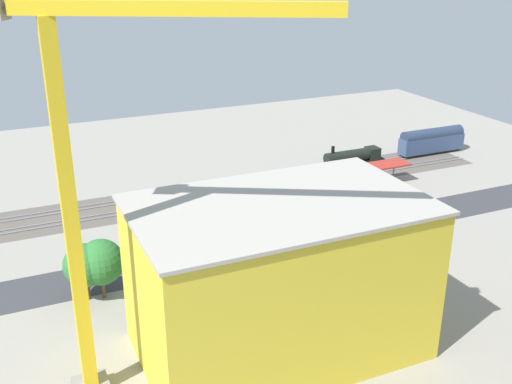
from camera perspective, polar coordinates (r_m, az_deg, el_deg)
ground_plane at (r=99.42m, az=3.04°, el=-3.91°), size 168.81×168.81×0.00m
rail_bed at (r=117.43m, az=-1.79°, el=0.25°), size 105.60×13.82×0.01m
street_asphalt at (r=97.67m, az=3.64°, el=-4.41°), size 105.57×9.75×0.01m
track_rails at (r=117.37m, az=-1.79°, el=0.33°), size 105.50×7.38×0.12m
platform_canopy_near at (r=111.72m, az=3.16°, el=1.13°), size 51.78×4.83×3.93m
locomotive at (r=131.67m, az=9.27°, el=3.20°), size 14.06×2.84×5.02m
passenger_coach at (r=143.16m, az=16.15°, el=4.67°), size 16.17×3.13×5.92m
parked_car_0 at (r=107.58m, az=9.93°, el=-1.74°), size 4.76×1.87×1.65m
parked_car_1 at (r=103.57m, az=6.03°, el=-2.41°), size 4.65×1.84×1.87m
parked_car_2 at (r=99.85m, az=2.23°, el=-3.28°), size 4.85×1.91×1.79m
parked_car_3 at (r=97.12m, az=-1.37°, el=-4.07°), size 4.83×2.05×1.56m
parked_car_4 at (r=94.56m, az=-5.41°, el=-4.85°), size 4.29×2.01×1.81m
parked_car_5 at (r=93.01m, az=-10.25°, el=-5.63°), size 4.09×2.06×1.70m
construction_building at (r=68.37m, az=2.15°, el=-8.18°), size 31.13×18.94×17.72m
construction_roof_slab at (r=64.34m, az=2.26°, el=-1.17°), size 31.74×19.55×0.40m
tower_crane at (r=56.39m, az=-14.85°, el=1.22°), size 27.28×15.66×39.62m
box_truck_0 at (r=84.79m, az=0.33°, el=-7.49°), size 8.43×2.75×3.14m
box_truck_1 at (r=82.84m, az=-7.27°, el=-8.33°), size 10.31×3.06×3.43m
box_truck_2 at (r=88.81m, az=4.90°, el=-6.14°), size 9.68×3.12×3.15m
street_tree_0 at (r=85.49m, az=-3.82°, el=-4.46°), size 4.58×4.58×7.61m
street_tree_1 at (r=82.18m, az=-15.72°, el=-6.64°), size 5.74×5.74×7.92m
street_tree_2 at (r=82.04m, az=-14.35°, el=-6.39°), size 6.08×6.08×8.28m
traffic_light at (r=88.25m, az=-0.95°, el=-4.09°), size 0.50×0.36×6.84m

